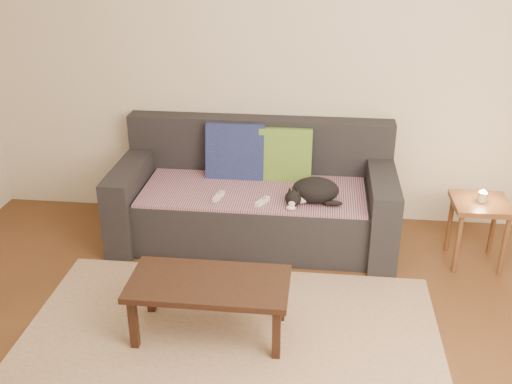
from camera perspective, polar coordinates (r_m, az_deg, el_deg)
ground at (r=3.48m, az=-3.20°, el=-16.60°), size 4.50×4.50×0.00m
back_wall at (r=4.71m, az=0.51°, el=12.45°), size 4.50×0.04×2.60m
sofa at (r=4.62m, az=-0.09°, el=-0.78°), size 2.10×0.94×0.87m
throw_blanket at (r=4.49m, az=-0.23°, el=0.11°), size 1.66×0.74×0.02m
cushion_navy at (r=4.67m, az=-1.97°, el=3.76°), size 0.45×0.19×0.47m
cushion_green at (r=4.63m, az=2.81°, el=3.56°), size 0.41×0.16×0.42m
cat at (r=4.27m, az=5.50°, el=0.10°), size 0.41×0.30×0.18m
wii_remote_a at (r=4.35m, az=-3.59°, el=-0.41°), size 0.07×0.15×0.03m
wii_remote_b at (r=4.26m, az=0.61°, el=-0.91°), size 0.10×0.15×0.03m
side_table at (r=4.51m, az=20.53°, el=-1.83°), size 0.39×0.39×0.49m
candle at (r=4.46m, az=20.76°, el=-0.42°), size 0.06×0.06×0.09m
rug at (r=3.59m, az=-2.79°, el=-14.96°), size 2.50×1.80×0.01m
coffee_table at (r=3.54m, az=-4.50°, el=-9.10°), size 0.94×0.47×0.37m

